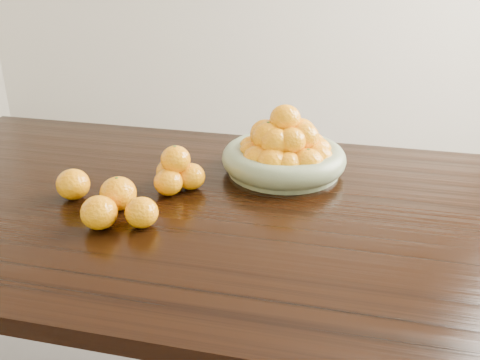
% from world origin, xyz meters
% --- Properties ---
extents(dining_table, '(2.00, 1.00, 0.75)m').
position_xyz_m(dining_table, '(0.00, 0.00, 0.66)').
color(dining_table, black).
rests_on(dining_table, ground).
extents(fruit_bowl, '(0.34, 0.34, 0.19)m').
position_xyz_m(fruit_bowl, '(0.08, 0.24, 0.81)').
color(fruit_bowl, gray).
rests_on(fruit_bowl, dining_table).
extents(orange_pyramid, '(0.14, 0.14, 0.12)m').
position_xyz_m(orange_pyramid, '(-0.17, 0.06, 0.80)').
color(orange_pyramid, '#FFA007').
rests_on(orange_pyramid, dining_table).
extents(loose_orange_0, '(0.09, 0.09, 0.08)m').
position_xyz_m(loose_orange_0, '(-0.27, -0.08, 0.79)').
color(loose_orange_0, '#FFA007').
rests_on(loose_orange_0, dining_table).
extents(loose_orange_1, '(0.08, 0.08, 0.08)m').
position_xyz_m(loose_orange_1, '(-0.27, -0.17, 0.79)').
color(loose_orange_1, '#FFA007').
rests_on(loose_orange_1, dining_table).
extents(loose_orange_2, '(0.08, 0.08, 0.07)m').
position_xyz_m(loose_orange_2, '(-0.18, -0.15, 0.79)').
color(loose_orange_2, '#FFA007').
rests_on(loose_orange_2, dining_table).
extents(loose_orange_3, '(0.08, 0.08, 0.08)m').
position_xyz_m(loose_orange_3, '(-0.40, -0.05, 0.79)').
color(loose_orange_3, '#FFA007').
rests_on(loose_orange_3, dining_table).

